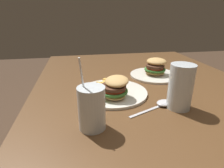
# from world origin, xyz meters

# --- Properties ---
(dining_table) EXTENTS (1.70, 1.01, 0.73)m
(dining_table) POSITION_xyz_m (0.00, 0.00, 0.63)
(dining_table) COLOR brown
(dining_table) RESTS_ON ground_plane
(meal_plate_near) EXTENTS (0.29, 0.29, 0.10)m
(meal_plate_near) POSITION_xyz_m (-0.08, -0.17, 0.75)
(meal_plate_near) COLOR silver
(meal_plate_near) RESTS_ON dining_table
(beer_glass) EXTENTS (0.08, 0.08, 0.16)m
(beer_glass) POSITION_xyz_m (0.07, 0.04, 0.80)
(beer_glass) COLOR silver
(beer_glass) RESTS_ON dining_table
(juice_glass) EXTENTS (0.08, 0.08, 0.21)m
(juice_glass) POSITION_xyz_m (0.14, -0.27, 0.79)
(juice_glass) COLOR silver
(juice_glass) RESTS_ON dining_table
(spoon) EXTENTS (0.10, 0.19, 0.02)m
(spoon) POSITION_xyz_m (0.04, -0.01, 0.74)
(spoon) COLOR silver
(spoon) RESTS_ON dining_table
(meal_plate_far) EXTENTS (0.25, 0.25, 0.10)m
(meal_plate_far) POSITION_xyz_m (-0.28, 0.09, 0.76)
(meal_plate_far) COLOR silver
(meal_plate_far) RESTS_ON dining_table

